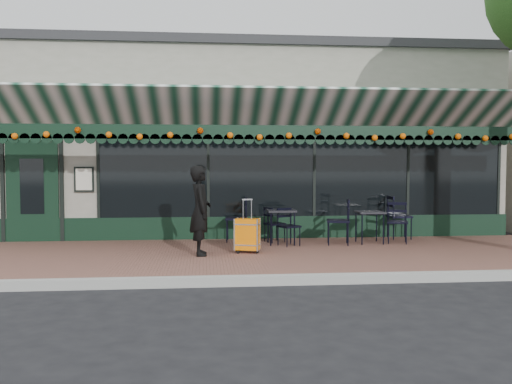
{
  "coord_description": "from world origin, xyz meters",
  "views": [
    {
      "loc": [
        -1.08,
        -8.15,
        1.84
      ],
      "look_at": [
        -0.15,
        1.6,
        1.33
      ],
      "focal_mm": 38.0,
      "sensor_mm": 36.0,
      "label": 1
    }
  ],
  "objects": [
    {
      "name": "ground",
      "position": [
        0.0,
        0.0,
        0.0
      ],
      "size": [
        80.0,
        80.0,
        0.0
      ],
      "primitive_type": "plane",
      "color": "black",
      "rests_on": "ground"
    },
    {
      "name": "cafe_table_a",
      "position": [
        2.41,
        3.03,
        0.76
      ],
      "size": [
        0.55,
        0.55,
        0.68
      ],
      "color": "black",
      "rests_on": "sidewalk"
    },
    {
      "name": "chair_a_right",
      "position": [
        3.29,
        3.65,
        0.64
      ],
      "size": [
        0.5,
        0.5,
        0.98
      ],
      "primitive_type": null,
      "rotation": [
        0.0,
        0.0,
        1.56
      ],
      "color": "black",
      "rests_on": "sidewalk"
    },
    {
      "name": "chair_b_front",
      "position": [
        0.64,
        2.83,
        0.54
      ],
      "size": [
        0.53,
        0.53,
        0.79
      ],
      "primitive_type": null,
      "rotation": [
        0.0,
        0.0,
        0.46
      ],
      "color": "black",
      "rests_on": "sidewalk"
    },
    {
      "name": "cafe_table_b",
      "position": [
        0.51,
        3.07,
        0.8
      ],
      "size": [
        0.59,
        0.59,
        0.73
      ],
      "color": "black",
      "rests_on": "sidewalk"
    },
    {
      "name": "chair_a_left",
      "position": [
        1.7,
        2.91,
        0.63
      ],
      "size": [
        0.57,
        0.57,
        0.97
      ],
      "primitive_type": null,
      "rotation": [
        0.0,
        0.0,
        -1.77
      ],
      "color": "black",
      "rests_on": "sidewalk"
    },
    {
      "name": "suitcase",
      "position": [
        -0.28,
        2.03,
        0.49
      ],
      "size": [
        0.5,
        0.37,
        1.01
      ],
      "rotation": [
        0.0,
        0.0,
        -0.31
      ],
      "color": "orange",
      "rests_on": "sidewalk"
    },
    {
      "name": "chair_b_left",
      "position": [
        -0.4,
        3.57,
        0.64
      ],
      "size": [
        0.53,
        0.53,
        0.98
      ],
      "primitive_type": null,
      "rotation": [
        0.0,
        0.0,
        -1.66
      ],
      "color": "black",
      "rests_on": "sidewalk"
    },
    {
      "name": "sidewalk",
      "position": [
        0.0,
        2.0,
        0.07
      ],
      "size": [
        18.0,
        4.0,
        0.15
      ],
      "primitive_type": "cube",
      "color": "brown",
      "rests_on": "ground"
    },
    {
      "name": "curb",
      "position": [
        0.0,
        -0.08,
        0.07
      ],
      "size": [
        18.0,
        0.16,
        0.15
      ],
      "primitive_type": "cube",
      "color": "#9E9E99",
      "rests_on": "ground"
    },
    {
      "name": "woman",
      "position": [
        -1.16,
        1.85,
        0.98
      ],
      "size": [
        0.45,
        0.64,
        1.65
      ],
      "primitive_type": "imported",
      "rotation": [
        0.0,
        0.0,
        1.66
      ],
      "color": "black",
      "rests_on": "sidewalk"
    },
    {
      "name": "chair_a_front",
      "position": [
        3.0,
        2.98,
        0.59
      ],
      "size": [
        0.56,
        0.56,
        0.88
      ],
      "primitive_type": null,
      "rotation": [
        0.0,
        0.0,
        -0.32
      ],
      "color": "black",
      "rests_on": "sidewalk"
    },
    {
      "name": "restaurant_building",
      "position": [
        0.0,
        7.84,
        2.27
      ],
      "size": [
        12.0,
        9.6,
        4.5
      ],
      "color": "gray",
      "rests_on": "ground"
    },
    {
      "name": "chair_b_right",
      "position": [
        0.42,
        3.41,
        0.53
      ],
      "size": [
        0.51,
        0.51,
        0.77
      ],
      "primitive_type": null,
      "rotation": [
        0.0,
        0.0,
        1.99
      ],
      "color": "black",
      "rests_on": "sidewalk"
    }
  ]
}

